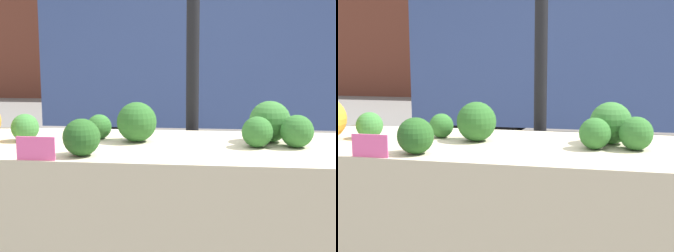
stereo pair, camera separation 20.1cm
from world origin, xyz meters
TOP-DOWN VIEW (x-y plane):
  - tent_pole at (0.07, 0.55)m, footprint 0.07×0.07m
  - parked_truck at (0.51, 4.11)m, footprint 4.94×2.09m
  - market_table at (0.00, -0.06)m, footprint 1.89×0.75m
  - broccoli_head_0 at (-0.65, 0.00)m, footprint 0.12×0.12m
  - broccoli_head_1 at (-0.33, 0.09)m, footprint 0.11×0.11m
  - broccoli_head_2 at (0.54, -0.01)m, footprint 0.14×0.14m
  - broccoli_head_3 at (-0.30, -0.27)m, footprint 0.14×0.14m
  - broccoli_head_4 at (0.38, -0.03)m, footprint 0.13×0.13m
  - broccoli_head_5 at (-0.14, 0.04)m, footprint 0.18×0.18m
  - broccoli_head_6 at (0.44, 0.10)m, footprint 0.18×0.18m
  - price_sign at (-0.45, -0.36)m, footprint 0.15×0.01m

SIDE VIEW (x-z plane):
  - market_table at x=0.00m, z-range 0.29..1.08m
  - price_sign at x=-0.45m, z-range 0.78..0.87m
  - broccoli_head_1 at x=-0.33m, z-range 0.78..0.90m
  - broccoli_head_0 at x=-0.65m, z-range 0.78..0.91m
  - broccoli_head_4 at x=0.38m, z-range 0.78..0.92m
  - broccoli_head_2 at x=0.54m, z-range 0.78..0.92m
  - broccoli_head_3 at x=-0.30m, z-range 0.78..0.93m
  - broccoli_head_5 at x=-0.14m, z-range 0.78..0.96m
  - broccoli_head_6 at x=0.44m, z-range 0.78..0.97m
  - parked_truck at x=0.51m, z-range 0.09..2.56m
  - tent_pole at x=0.07m, z-range 0.00..2.67m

